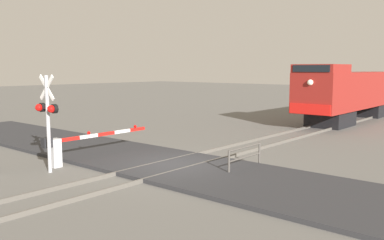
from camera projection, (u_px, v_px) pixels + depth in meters
ground_plane at (173, 167)px, 16.29m from camera, size 160.00×160.00×0.00m
rail_track_left at (160, 163)px, 16.74m from camera, size 0.08×80.00×0.15m
rail_track_right at (187, 168)px, 15.82m from camera, size 0.08×80.00×0.15m
road_surface at (173, 166)px, 16.28m from camera, size 36.00×4.63×0.15m
locomotive at (352, 92)px, 30.61m from camera, size 2.78×14.88×4.13m
crossing_signal at (47, 113)px, 15.22m from camera, size 1.18×0.33×3.64m
crossing_gate at (69, 146)px, 16.72m from camera, size 0.36×5.26×1.25m
guard_railing at (245, 155)px, 15.68m from camera, size 0.08×2.16×0.95m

